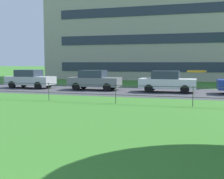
{
  "coord_description": "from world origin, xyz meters",
  "views": [
    {
      "loc": [
        2.34,
        -0.99,
        2.14
      ],
      "look_at": [
        -0.37,
        7.95,
        1.29
      ],
      "focal_mm": 47.44,
      "sensor_mm": 36.0,
      "label": 1
    }
  ],
  "objects_px": {
    "car_silver_right": "(30,79)",
    "apartment_building_background": "(173,16)",
    "frisbee": "(197,71)",
    "car_white_far_left": "(167,81)",
    "car_grey_center": "(94,80)"
  },
  "relations": [
    {
      "from": "car_white_far_left",
      "to": "car_silver_right",
      "type": "bearing_deg",
      "value": 179.02
    },
    {
      "from": "car_grey_center",
      "to": "car_white_far_left",
      "type": "distance_m",
      "value": 5.64
    },
    {
      "from": "car_silver_right",
      "to": "car_white_far_left",
      "type": "distance_m",
      "value": 11.41
    },
    {
      "from": "car_silver_right",
      "to": "car_white_far_left",
      "type": "height_order",
      "value": "same"
    },
    {
      "from": "car_silver_right",
      "to": "car_grey_center",
      "type": "relative_size",
      "value": 1.0
    },
    {
      "from": "car_silver_right",
      "to": "frisbee",
      "type": "bearing_deg",
      "value": -51.61
    },
    {
      "from": "car_white_far_left",
      "to": "car_grey_center",
      "type": "bearing_deg",
      "value": 178.75
    },
    {
      "from": "car_grey_center",
      "to": "frisbee",
      "type": "bearing_deg",
      "value": -65.24
    },
    {
      "from": "frisbee",
      "to": "car_silver_right",
      "type": "distance_m",
      "value": 22.12
    },
    {
      "from": "car_grey_center",
      "to": "apartment_building_background",
      "type": "relative_size",
      "value": 0.13
    },
    {
      "from": "frisbee",
      "to": "apartment_building_background",
      "type": "bearing_deg",
      "value": 96.02
    },
    {
      "from": "car_silver_right",
      "to": "apartment_building_background",
      "type": "height_order",
      "value": "apartment_building_background"
    },
    {
      "from": "car_silver_right",
      "to": "apartment_building_background",
      "type": "distance_m",
      "value": 22.68
    },
    {
      "from": "car_grey_center",
      "to": "apartment_building_background",
      "type": "xyz_separation_m",
      "value": [
        4.13,
        19.05,
        7.53
      ]
    },
    {
      "from": "car_silver_right",
      "to": "apartment_building_background",
      "type": "relative_size",
      "value": 0.13
    }
  ]
}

